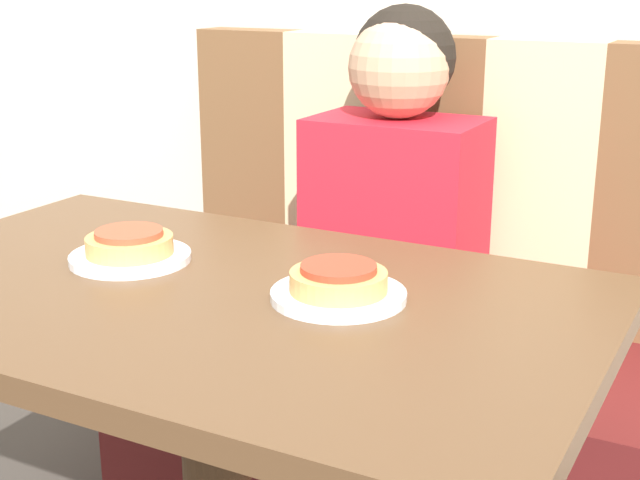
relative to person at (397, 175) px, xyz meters
The scene contains 8 objects.
booth_seat 0.54m from the person, 90.00° to the right, with size 1.17×0.52×0.43m.
booth_backrest 0.21m from the person, 90.00° to the left, with size 1.17×0.10×0.58m.
dining_table 0.66m from the person, 90.00° to the right, with size 1.06×0.66×0.73m.
person is the anchor object (origin of this frame).
plate_left 0.63m from the person, 106.10° to the right, with size 0.18×0.18×0.01m.
plate_right 0.63m from the person, 73.90° to the right, with size 0.18×0.18×0.01m.
pizza_left 0.63m from the person, 106.10° to the right, with size 0.13×0.13×0.04m.
pizza_right 0.63m from the person, 73.90° to the right, with size 0.13×0.13×0.04m.
Camera 1 is at (0.67, -0.94, 1.14)m, focal length 50.00 mm.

